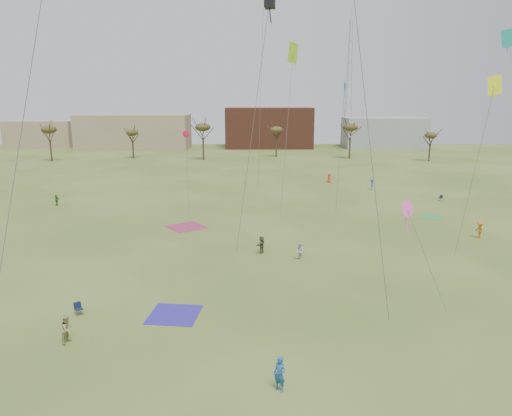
{
  "coord_description": "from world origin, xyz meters",
  "views": [
    {
      "loc": [
        -0.4,
        -26.99,
        14.5
      ],
      "look_at": [
        0.0,
        12.0,
        5.5
      ],
      "focal_mm": 33.21,
      "sensor_mm": 36.0,
      "label": 1
    }
  ],
  "objects_px": {
    "camp_chair_right": "(440,199)",
    "camp_chair_left": "(79,311)",
    "flyer_near_right": "(280,374)",
    "radio_tower": "(348,84)"
  },
  "relations": [
    {
      "from": "camp_chair_right",
      "to": "camp_chair_left",
      "type": "bearing_deg",
      "value": -82.04
    },
    {
      "from": "flyer_near_right",
      "to": "radio_tower",
      "type": "bearing_deg",
      "value": 114.39
    },
    {
      "from": "camp_chair_left",
      "to": "radio_tower",
      "type": "distance_m",
      "value": 130.29
    },
    {
      "from": "camp_chair_right",
      "to": "radio_tower",
      "type": "relative_size",
      "value": 0.02
    },
    {
      "from": "radio_tower",
      "to": "camp_chair_left",
      "type": "bearing_deg",
      "value": -109.15
    },
    {
      "from": "camp_chair_left",
      "to": "radio_tower",
      "type": "bearing_deg",
      "value": 32.08
    },
    {
      "from": "camp_chair_left",
      "to": "radio_tower",
      "type": "relative_size",
      "value": 0.02
    },
    {
      "from": "flyer_near_right",
      "to": "radio_tower",
      "type": "relative_size",
      "value": 0.05
    },
    {
      "from": "camp_chair_right",
      "to": "flyer_near_right",
      "type": "bearing_deg",
      "value": -64.87
    },
    {
      "from": "radio_tower",
      "to": "camp_chair_right",
      "type": "bearing_deg",
      "value": -91.93
    }
  ]
}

